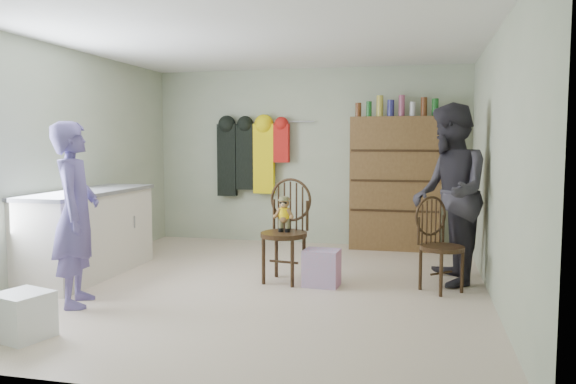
% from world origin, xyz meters
% --- Properties ---
extents(ground_plane, '(5.00, 5.00, 0.00)m').
position_xyz_m(ground_plane, '(0.00, 0.00, 0.00)').
color(ground_plane, beige).
rests_on(ground_plane, ground).
extents(room_walls, '(5.00, 5.00, 5.00)m').
position_xyz_m(room_walls, '(0.00, 0.53, 1.58)').
color(room_walls, '#ADB698').
rests_on(room_walls, ground).
extents(counter, '(0.64, 1.86, 0.94)m').
position_xyz_m(counter, '(-1.95, 0.00, 0.47)').
color(counter, silver).
rests_on(counter, ground).
extents(plastic_tub, '(0.45, 0.43, 0.35)m').
position_xyz_m(plastic_tub, '(-1.30, -1.88, 0.17)').
color(plastic_tub, white).
rests_on(plastic_tub, ground).
extents(chair_front, '(0.55, 0.55, 1.08)m').
position_xyz_m(chair_front, '(0.21, 0.25, 0.61)').
color(chair_front, '#332111').
rests_on(chair_front, ground).
extents(chair_far, '(0.58, 0.58, 0.93)m').
position_xyz_m(chair_far, '(1.76, 0.23, 0.50)').
color(chair_far, '#332111').
rests_on(chair_far, ground).
extents(striped_bag, '(0.37, 0.30, 0.37)m').
position_xyz_m(striped_bag, '(0.62, 0.13, 0.19)').
color(striped_bag, pink).
rests_on(striped_bag, ground).
extents(person_left, '(0.59, 0.70, 1.65)m').
position_xyz_m(person_left, '(-1.42, -1.01, 0.83)').
color(person_left, '#5C5196').
rests_on(person_left, ground).
extents(person_right, '(0.82, 0.99, 1.86)m').
position_xyz_m(person_right, '(1.87, 0.54, 0.93)').
color(person_right, '#2D2B33').
rests_on(person_right, ground).
extents(dresser, '(1.20, 0.39, 2.08)m').
position_xyz_m(dresser, '(1.25, 2.30, 0.92)').
color(dresser, brown).
rests_on(dresser, ground).
extents(coat_rack, '(1.42, 0.12, 1.09)m').
position_xyz_m(coat_rack, '(-0.83, 2.38, 1.25)').
color(coat_rack, '#99999E').
rests_on(coat_rack, ground).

